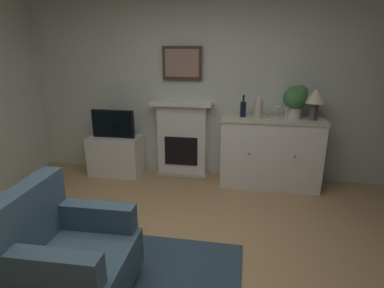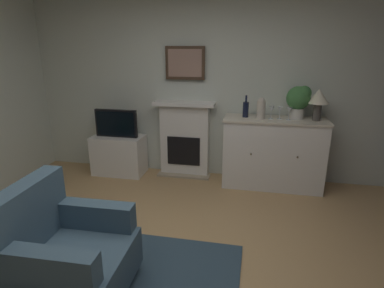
# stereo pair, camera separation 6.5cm
# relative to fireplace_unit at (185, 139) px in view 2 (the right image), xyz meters

# --- Properties ---
(ground_plane) EXTENTS (5.37, 4.73, 0.10)m
(ground_plane) POSITION_rel_fireplace_unit_xyz_m (0.37, -2.21, -0.60)
(ground_plane) COLOR tan
(ground_plane) RESTS_ON ground
(wall_rear) EXTENTS (5.37, 0.06, 2.87)m
(wall_rear) POSITION_rel_fireplace_unit_xyz_m (0.37, 0.13, 0.89)
(wall_rear) COLOR silver
(wall_rear) RESTS_ON ground_plane
(fireplace_unit) EXTENTS (0.87, 0.30, 1.10)m
(fireplace_unit) POSITION_rel_fireplace_unit_xyz_m (0.00, 0.00, 0.00)
(fireplace_unit) COLOR white
(fireplace_unit) RESTS_ON ground_plane
(framed_picture) EXTENTS (0.55, 0.04, 0.45)m
(framed_picture) POSITION_rel_fireplace_unit_xyz_m (-0.00, 0.05, 1.08)
(framed_picture) COLOR #473323
(sideboard_cabinet) EXTENTS (1.33, 0.49, 0.95)m
(sideboard_cabinet) POSITION_rel_fireplace_unit_xyz_m (1.25, -0.18, -0.07)
(sideboard_cabinet) COLOR white
(sideboard_cabinet) RESTS_ON ground_plane
(table_lamp) EXTENTS (0.26, 0.26, 0.40)m
(table_lamp) POSITION_rel_fireplace_unit_xyz_m (1.75, -0.18, 0.68)
(table_lamp) COLOR #4C4742
(table_lamp) RESTS_ON sideboard_cabinet
(wine_bottle) EXTENTS (0.08, 0.08, 0.29)m
(wine_bottle) POSITION_rel_fireplace_unit_xyz_m (0.86, -0.15, 0.51)
(wine_bottle) COLOR black
(wine_bottle) RESTS_ON sideboard_cabinet
(wine_glass_left) EXTENTS (0.07, 0.07, 0.16)m
(wine_glass_left) POSITION_rel_fireplace_unit_xyz_m (1.19, -0.21, 0.52)
(wine_glass_left) COLOR silver
(wine_glass_left) RESTS_ON sideboard_cabinet
(wine_glass_center) EXTENTS (0.07, 0.07, 0.16)m
(wine_glass_center) POSITION_rel_fireplace_unit_xyz_m (1.30, -0.18, 0.52)
(wine_glass_center) COLOR silver
(wine_glass_center) RESTS_ON sideboard_cabinet
(wine_glass_right) EXTENTS (0.07, 0.07, 0.16)m
(wine_glass_right) POSITION_rel_fireplace_unit_xyz_m (1.41, -0.22, 0.52)
(wine_glass_right) COLOR silver
(wine_glass_right) RESTS_ON sideboard_cabinet
(vase_decorative) EXTENTS (0.11, 0.11, 0.28)m
(vase_decorative) POSITION_rel_fireplace_unit_xyz_m (1.06, -0.23, 0.54)
(vase_decorative) COLOR beige
(vase_decorative) RESTS_ON sideboard_cabinet
(tv_cabinet) EXTENTS (0.75, 0.42, 0.58)m
(tv_cabinet) POSITION_rel_fireplace_unit_xyz_m (-0.97, -0.16, -0.26)
(tv_cabinet) COLOR white
(tv_cabinet) RESTS_ON ground_plane
(tv_set) EXTENTS (0.62, 0.07, 0.40)m
(tv_set) POSITION_rel_fireplace_unit_xyz_m (-0.97, -0.19, 0.23)
(tv_set) COLOR black
(tv_set) RESTS_ON tv_cabinet
(potted_plant_small) EXTENTS (0.30, 0.30, 0.43)m
(potted_plant_small) POSITION_rel_fireplace_unit_xyz_m (1.52, -0.13, 0.66)
(potted_plant_small) COLOR beige
(potted_plant_small) RESTS_ON sideboard_cabinet
(armchair) EXTENTS (0.83, 0.80, 0.92)m
(armchair) POSITION_rel_fireplace_unit_xyz_m (-0.34, -2.55, -0.17)
(armchair) COLOR #3F596B
(armchair) RESTS_ON ground_plane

